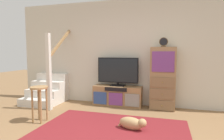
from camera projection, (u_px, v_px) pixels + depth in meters
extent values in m
cube|color=beige|center=(131.00, 53.00, 4.90)|extent=(6.40, 0.12, 2.70)
cube|color=maroon|center=(111.00, 132.00, 3.24)|extent=(2.60, 1.80, 0.01)
cube|color=#997047|center=(118.00, 96.00, 4.83)|extent=(1.23, 0.36, 0.51)
cube|color=#2D4784|center=(100.00, 98.00, 4.77)|extent=(0.34, 0.02, 0.30)
cube|color=#70387F|center=(116.00, 99.00, 4.65)|extent=(0.34, 0.02, 0.30)
cube|color=gray|center=(132.00, 100.00, 4.54)|extent=(0.34, 0.02, 0.30)
cube|color=black|center=(116.00, 90.00, 4.63)|extent=(0.55, 0.02, 0.09)
cube|color=black|center=(118.00, 85.00, 4.83)|extent=(0.36, 0.22, 0.02)
cylinder|color=black|center=(118.00, 84.00, 4.82)|extent=(0.05, 0.05, 0.06)
cube|color=black|center=(118.00, 70.00, 4.79)|extent=(1.04, 0.05, 0.63)
cube|color=black|center=(118.00, 70.00, 4.76)|extent=(0.99, 0.01, 0.58)
cube|color=#93704C|center=(163.00, 78.00, 4.49)|extent=(0.58, 0.34, 1.48)
cube|color=brown|center=(162.00, 105.00, 4.37)|extent=(0.53, 0.02, 0.23)
sphere|color=olive|center=(162.00, 106.00, 4.36)|extent=(0.03, 0.03, 0.03)
cube|color=brown|center=(162.00, 94.00, 4.35)|extent=(0.53, 0.02, 0.23)
sphere|color=olive|center=(162.00, 94.00, 4.33)|extent=(0.03, 0.03, 0.03)
cube|color=brown|center=(163.00, 82.00, 4.32)|extent=(0.53, 0.02, 0.23)
sphere|color=olive|center=(163.00, 82.00, 4.31)|extent=(0.03, 0.03, 0.03)
cube|color=#70387F|center=(163.00, 62.00, 4.28)|extent=(0.49, 0.02, 0.47)
cube|color=#4C3823|center=(163.00, 47.00, 4.40)|extent=(0.12, 0.08, 0.02)
cylinder|color=brown|center=(164.00, 42.00, 4.39)|extent=(0.20, 0.04, 0.20)
cylinder|color=black|center=(164.00, 42.00, 4.37)|extent=(0.17, 0.01, 0.17)
cube|color=silver|center=(36.00, 103.00, 4.75)|extent=(0.90, 0.26, 0.19)
cube|color=silver|center=(42.00, 97.00, 4.99)|extent=(0.90, 0.26, 0.38)
cube|color=silver|center=(48.00, 91.00, 5.23)|extent=(0.90, 0.26, 0.57)
cube|color=silver|center=(53.00, 86.00, 5.47)|extent=(0.90, 0.26, 0.76)
cube|color=silver|center=(58.00, 82.00, 5.71)|extent=(0.90, 0.26, 0.95)
cube|color=silver|center=(49.00, 72.00, 4.41)|extent=(0.09, 0.09, 1.80)
cube|color=#9E7547|center=(63.00, 39.00, 4.96)|extent=(0.06, 1.33, 0.99)
cylinder|color=#A37A4C|center=(32.00, 106.00, 3.64)|extent=(0.04, 0.04, 0.66)
cylinder|color=#A37A4C|center=(41.00, 107.00, 3.59)|extent=(0.04, 0.04, 0.66)
cylinder|color=#A37A4C|center=(39.00, 103.00, 3.82)|extent=(0.04, 0.04, 0.66)
cylinder|color=#A37A4C|center=(47.00, 104.00, 3.76)|extent=(0.04, 0.04, 0.66)
cylinder|color=#A37A4C|center=(39.00, 87.00, 3.67)|extent=(0.34, 0.34, 0.03)
ellipsoid|color=tan|center=(131.00, 123.00, 3.34)|extent=(0.47, 0.30, 0.22)
sphere|color=tan|center=(142.00, 123.00, 3.23)|extent=(0.15, 0.15, 0.15)
cylinder|color=tan|center=(120.00, 123.00, 3.45)|extent=(0.11, 0.06, 0.16)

